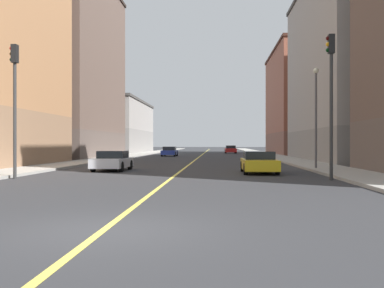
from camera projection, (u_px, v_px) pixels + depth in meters
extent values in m
plane|color=#2D2E31|center=(104.00, 230.00, 8.98)|extent=(400.00, 400.00, 0.00)
cube|color=#9E9B93|center=(274.00, 156.00, 57.36)|extent=(3.13, 168.00, 0.15)
cube|color=#9E9B93|center=(126.00, 156.00, 58.44)|extent=(3.13, 168.00, 0.15)
cube|color=#E5D14C|center=(200.00, 157.00, 57.90)|extent=(0.16, 154.00, 0.01)
cube|color=gray|center=(365.00, 145.00, 44.57)|extent=(11.66, 23.30, 3.09)
cube|color=#9E9993|center=(365.00, 56.00, 44.55)|extent=(11.66, 23.30, 14.72)
cube|color=brown|center=(310.00, 144.00, 70.68)|extent=(11.66, 22.53, 3.38)
cube|color=#93513D|center=(310.00, 93.00, 70.67)|extent=(11.66, 22.53, 12.74)
cube|color=#42241B|center=(310.00, 51.00, 70.66)|extent=(11.96, 22.83, 0.40)
cube|color=brown|center=(60.00, 145.00, 54.97)|extent=(11.66, 21.68, 3.16)
cube|color=brown|center=(60.00, 57.00, 54.95)|extent=(11.66, 21.68, 18.46)
cube|color=gray|center=(111.00, 142.00, 81.54)|extent=(11.66, 25.73, 4.09)
cube|color=#9E9993|center=(111.00, 117.00, 81.54)|extent=(11.66, 25.73, 4.99)
cube|color=#474442|center=(111.00, 102.00, 81.53)|extent=(11.96, 26.03, 0.40)
cylinder|color=#2D2D2D|center=(331.00, 117.00, 21.10)|extent=(0.16, 0.16, 6.00)
cube|color=black|center=(331.00, 44.00, 21.09)|extent=(0.28, 0.32, 0.90)
sphere|color=#320404|center=(328.00, 38.00, 21.10)|extent=(0.20, 0.20, 0.20)
sphere|color=orange|center=(328.00, 44.00, 21.10)|extent=(0.20, 0.20, 0.20)
sphere|color=black|center=(328.00, 50.00, 21.10)|extent=(0.20, 0.20, 0.20)
cylinder|color=#2D2D2D|center=(15.00, 121.00, 21.96)|extent=(0.16, 0.16, 5.71)
cube|color=black|center=(15.00, 54.00, 21.96)|extent=(0.28, 0.32, 0.90)
sphere|color=red|center=(12.00, 48.00, 21.97)|extent=(0.20, 0.20, 0.20)
sphere|color=#352204|center=(12.00, 54.00, 21.97)|extent=(0.20, 0.20, 0.20)
sphere|color=black|center=(12.00, 60.00, 21.97)|extent=(0.20, 0.20, 0.20)
cylinder|color=#4C4C51|center=(316.00, 120.00, 28.91)|extent=(0.14, 0.14, 6.16)
sphere|color=#EAEACC|center=(316.00, 71.00, 28.90)|extent=(0.36, 0.36, 0.36)
cube|color=red|center=(231.00, 150.00, 77.69)|extent=(1.99, 4.61, 0.63)
cube|color=black|center=(231.00, 147.00, 77.74)|extent=(1.71, 2.12, 0.51)
cylinder|color=black|center=(225.00, 151.00, 79.13)|extent=(0.23, 0.64, 0.64)
cylinder|color=black|center=(235.00, 151.00, 79.08)|extent=(0.23, 0.64, 0.64)
cylinder|color=black|center=(226.00, 152.00, 76.30)|extent=(0.23, 0.64, 0.64)
cylinder|color=black|center=(236.00, 152.00, 76.24)|extent=(0.23, 0.64, 0.64)
cube|color=gold|center=(259.00, 164.00, 26.06)|extent=(1.91, 4.59, 0.60)
cube|color=black|center=(259.00, 155.00, 26.23)|extent=(1.68, 2.33, 0.46)
cylinder|color=black|center=(243.00, 166.00, 27.52)|extent=(0.22, 0.64, 0.64)
cylinder|color=black|center=(271.00, 166.00, 27.43)|extent=(0.22, 0.64, 0.64)
cylinder|color=black|center=(246.00, 169.00, 24.68)|extent=(0.22, 0.64, 0.64)
cylinder|color=black|center=(277.00, 169.00, 24.59)|extent=(0.22, 0.64, 0.64)
cube|color=silver|center=(112.00, 163.00, 28.50)|extent=(1.98, 4.14, 0.57)
cube|color=black|center=(113.00, 155.00, 28.63)|extent=(1.71, 1.84, 0.47)
cylinder|color=black|center=(104.00, 165.00, 29.83)|extent=(0.23, 0.64, 0.64)
cylinder|color=black|center=(130.00, 165.00, 29.70)|extent=(0.23, 0.64, 0.64)
cylinder|color=black|center=(93.00, 167.00, 27.30)|extent=(0.23, 0.64, 0.64)
cylinder|color=black|center=(121.00, 167.00, 27.16)|extent=(0.23, 0.64, 0.64)
cube|color=#23389E|center=(170.00, 152.00, 60.11)|extent=(1.94, 4.32, 0.58)
cube|color=black|center=(170.00, 148.00, 60.06)|extent=(1.67, 1.93, 0.50)
cylinder|color=black|center=(165.00, 154.00, 61.50)|extent=(0.23, 0.64, 0.64)
cylinder|color=black|center=(177.00, 154.00, 61.37)|extent=(0.23, 0.64, 0.64)
cylinder|color=black|center=(162.00, 154.00, 58.85)|extent=(0.23, 0.64, 0.64)
cylinder|color=black|center=(175.00, 154.00, 58.72)|extent=(0.23, 0.64, 0.64)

